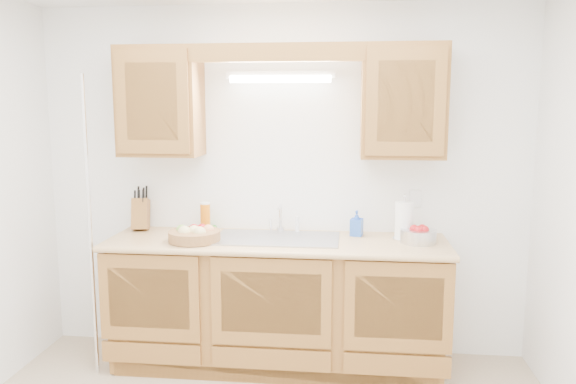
# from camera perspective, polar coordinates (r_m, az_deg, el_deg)

# --- Properties ---
(room) EXTENTS (3.52, 3.50, 2.50)m
(room) POSITION_cam_1_polar(r_m,az_deg,el_deg) (2.60, -4.53, -3.44)
(room) COLOR #C3AD8D
(room) RESTS_ON ground
(base_cabinets) EXTENTS (2.20, 0.60, 0.86)m
(base_cabinets) POSITION_cam_1_polar(r_m,az_deg,el_deg) (3.97, -1.11, -11.28)
(base_cabinets) COLOR brown
(base_cabinets) RESTS_ON ground
(countertop) EXTENTS (2.30, 0.63, 0.04)m
(countertop) POSITION_cam_1_polar(r_m,az_deg,el_deg) (3.82, -1.16, -5.15)
(countertop) COLOR tan
(countertop) RESTS_ON base_cabinets
(upper_cabinet_left) EXTENTS (0.55, 0.33, 0.75)m
(upper_cabinet_left) POSITION_cam_1_polar(r_m,az_deg,el_deg) (4.05, -12.80, 8.92)
(upper_cabinet_left) COLOR brown
(upper_cabinet_left) RESTS_ON room
(upper_cabinet_right) EXTENTS (0.55, 0.33, 0.75)m
(upper_cabinet_right) POSITION_cam_1_polar(r_m,az_deg,el_deg) (3.85, 11.60, 8.98)
(upper_cabinet_right) COLOR brown
(upper_cabinet_right) RESTS_ON room
(valance) EXTENTS (2.20, 0.05, 0.12)m
(valance) POSITION_cam_1_polar(r_m,az_deg,el_deg) (3.73, -1.21, 14.01)
(valance) COLOR brown
(valance) RESTS_ON room
(fluorescent_fixture) EXTENTS (0.76, 0.08, 0.08)m
(fluorescent_fixture) POSITION_cam_1_polar(r_m,az_deg,el_deg) (3.95, -0.77, 11.64)
(fluorescent_fixture) COLOR white
(fluorescent_fixture) RESTS_ON room
(sink) EXTENTS (0.84, 0.46, 0.36)m
(sink) POSITION_cam_1_polar(r_m,az_deg,el_deg) (3.86, -1.11, -5.82)
(sink) COLOR #9E9EA3
(sink) RESTS_ON countertop
(wire_shelf_pole) EXTENTS (0.03, 0.03, 2.00)m
(wire_shelf_pole) POSITION_cam_1_polar(r_m,az_deg,el_deg) (3.90, -19.46, -3.56)
(wire_shelf_pole) COLOR silver
(wire_shelf_pole) RESTS_ON ground
(outlet_plate) EXTENTS (0.08, 0.01, 0.12)m
(outlet_plate) POSITION_cam_1_polar(r_m,az_deg,el_deg) (4.07, 12.79, -0.64)
(outlet_plate) COLOR white
(outlet_plate) RESTS_ON room
(fruit_basket) EXTENTS (0.43, 0.43, 0.11)m
(fruit_basket) POSITION_cam_1_polar(r_m,az_deg,el_deg) (3.81, -9.47, -4.26)
(fruit_basket) COLOR brown
(fruit_basket) RESTS_ON countertop
(knife_block) EXTENTS (0.14, 0.20, 0.33)m
(knife_block) POSITION_cam_1_polar(r_m,az_deg,el_deg) (4.24, -14.73, -2.13)
(knife_block) COLOR brown
(knife_block) RESTS_ON countertop
(orange_canister) EXTENTS (0.09, 0.09, 0.21)m
(orange_canister) POSITION_cam_1_polar(r_m,az_deg,el_deg) (4.07, -8.40, -2.54)
(orange_canister) COLOR orange
(orange_canister) RESTS_ON countertop
(soap_bottle) EXTENTS (0.10, 0.10, 0.18)m
(soap_bottle) POSITION_cam_1_polar(r_m,az_deg,el_deg) (3.94, 6.99, -3.16)
(soap_bottle) COLOR blue
(soap_bottle) RESTS_ON countertop
(sponge) EXTENTS (0.14, 0.12, 0.02)m
(sponge) POSITION_cam_1_polar(r_m,az_deg,el_deg) (4.16, -8.12, -3.67)
(sponge) COLOR #CC333F
(sponge) RESTS_ON countertop
(paper_towel) EXTENTS (0.15, 0.15, 0.31)m
(paper_towel) POSITION_cam_1_polar(r_m,az_deg,el_deg) (3.87, 11.70, -2.90)
(paper_towel) COLOR silver
(paper_towel) RESTS_ON countertop
(apple_bowl) EXTENTS (0.25, 0.25, 0.12)m
(apple_bowl) POSITION_cam_1_polar(r_m,az_deg,el_deg) (3.82, 13.12, -4.28)
(apple_bowl) COLOR silver
(apple_bowl) RESTS_ON countertop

